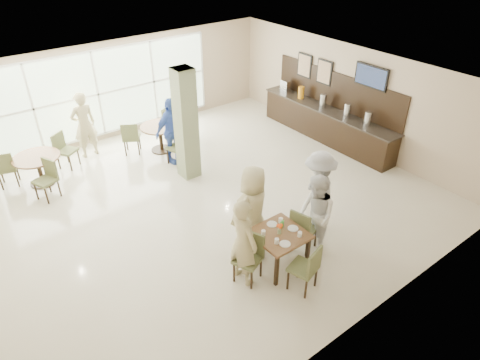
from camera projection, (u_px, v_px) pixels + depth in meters
ground at (202, 201)px, 10.03m from camera, size 10.00×10.00×0.00m
room_shell at (198, 135)px, 9.13m from camera, size 10.00×10.00×10.00m
window_bank at (98, 94)px, 12.03m from camera, size 7.00×0.04×7.00m
column at (186, 125)px, 10.30m from camera, size 0.45×0.45×2.80m
main_table at (279, 237)px, 7.89m from camera, size 0.92×0.92×0.75m
round_table_left at (38, 163)px, 10.39m from camera, size 1.11×1.11×0.75m
round_table_right at (160, 132)px, 11.88m from camera, size 1.06×1.06×0.75m
chairs_main_table at (277, 244)px, 8.01m from camera, size 2.00×2.01×0.95m
chairs_table_left at (40, 166)px, 10.47m from camera, size 2.05×1.77×0.95m
chairs_table_right at (160, 136)px, 11.89m from camera, size 1.98×1.95×0.95m
tabletop_clutter at (281, 230)px, 7.82m from camera, size 0.69×0.77×0.21m
buffet_counter at (326, 122)px, 12.50m from camera, size 0.64×4.70×1.95m
wall_tv at (371, 76)px, 11.03m from camera, size 0.06×1.00×0.58m
framed_art_a at (324, 72)px, 12.27m from camera, size 0.05×0.55×0.70m
framed_art_b at (305, 65)px, 12.81m from camera, size 0.05×0.55×0.70m
teen_left at (243, 242)px, 7.45m from camera, size 0.46×0.67×1.75m
teen_far at (253, 209)px, 8.22m from camera, size 1.00×0.79×1.81m
teen_right at (315, 215)px, 8.17m from camera, size 0.91×1.00×1.67m
teen_standing at (318, 191)px, 8.76m from camera, size 1.20×1.33×1.79m
adult_a at (172, 131)px, 11.17m from camera, size 1.17×0.83×1.80m
adult_b at (188, 117)px, 12.28m from camera, size 1.02×1.52×1.51m
adult_standing at (84, 125)px, 11.44m from camera, size 0.70×0.49×1.84m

